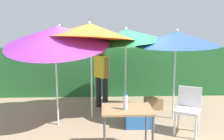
# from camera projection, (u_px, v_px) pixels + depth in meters

# --- Properties ---
(ground_plane) EXTENTS (24.00, 24.00, 0.00)m
(ground_plane) POSITION_uv_depth(u_px,v_px,m) (113.00, 121.00, 5.00)
(ground_plane) COLOR #9E8466
(hedge_row) EXTENTS (8.00, 0.70, 1.51)m
(hedge_row) POSITION_uv_depth(u_px,v_px,m) (109.00, 71.00, 7.17)
(hedge_row) COLOR #23602D
(hedge_row) RESTS_ON ground_plane
(umbrella_rainbow) EXTENTS (2.10, 2.11, 2.35)m
(umbrella_rainbow) POSITION_uv_depth(u_px,v_px,m) (57.00, 35.00, 4.48)
(umbrella_rainbow) COLOR silver
(umbrella_rainbow) RESTS_ON ground_plane
(umbrella_orange) EXTENTS (2.01, 2.02, 2.25)m
(umbrella_orange) POSITION_uv_depth(u_px,v_px,m) (90.00, 32.00, 4.86)
(umbrella_orange) COLOR silver
(umbrella_orange) RESTS_ON ground_plane
(umbrella_yellow) EXTENTS (1.95, 1.92, 2.14)m
(umbrella_yellow) POSITION_uv_depth(u_px,v_px,m) (126.00, 36.00, 5.30)
(umbrella_yellow) COLOR silver
(umbrella_yellow) RESTS_ON ground_plane
(umbrella_navy) EXTENTS (1.80, 1.80, 2.05)m
(umbrella_navy) POSITION_uv_depth(u_px,v_px,m) (176.00, 39.00, 4.85)
(umbrella_navy) COLOR silver
(umbrella_navy) RESTS_ON ground_plane
(person_vendor) EXTENTS (0.40, 0.49, 1.88)m
(person_vendor) POSITION_uv_depth(u_px,v_px,m) (102.00, 73.00, 5.73)
(person_vendor) COLOR black
(person_vendor) RESTS_ON ground_plane
(chair_plastic) EXTENTS (0.60, 0.60, 0.89)m
(chair_plastic) POSITION_uv_depth(u_px,v_px,m) (188.00, 107.00, 4.34)
(chair_plastic) COLOR silver
(chair_plastic) RESTS_ON ground_plane
(cooler_box) EXTENTS (0.53, 0.39, 0.43)m
(cooler_box) POSITION_uv_depth(u_px,v_px,m) (138.00, 116.00, 4.66)
(cooler_box) COLOR #2D6BB7
(cooler_box) RESTS_ON ground_plane
(crate_cardboard) EXTENTS (0.45, 0.30, 0.30)m
(crate_cardboard) POSITION_uv_depth(u_px,v_px,m) (153.00, 103.00, 5.78)
(crate_cardboard) COLOR #9E7A4C
(crate_cardboard) RESTS_ON ground_plane
(folding_table) EXTENTS (0.80, 0.60, 0.75)m
(folding_table) POSITION_uv_depth(u_px,v_px,m) (127.00, 114.00, 3.53)
(folding_table) COLOR #4C4C51
(folding_table) RESTS_ON ground_plane
(bottle_water) EXTENTS (0.07, 0.07, 0.24)m
(bottle_water) POSITION_uv_depth(u_px,v_px,m) (125.00, 102.00, 3.45)
(bottle_water) COLOR silver
(bottle_water) RESTS_ON folding_table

